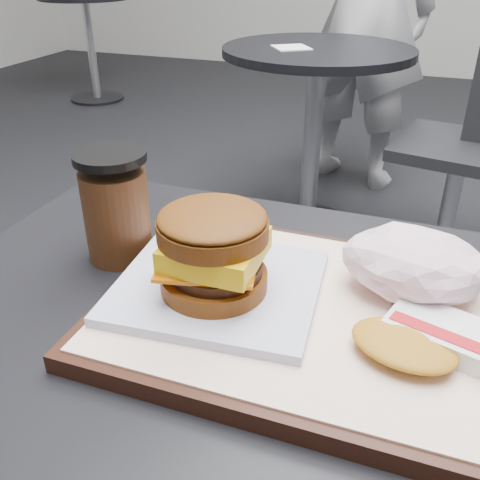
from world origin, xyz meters
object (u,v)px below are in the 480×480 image
at_px(crumpled_wrapper, 415,264).
at_px(coffee_cup, 116,210).
at_px(serving_tray, 309,315).
at_px(breakfast_sandwich, 215,259).
at_px(patron, 368,3).
at_px(hash_brown, 426,338).
at_px(neighbor_table, 315,102).

distance_m(crumpled_wrapper, coffee_cup, 0.32).
height_order(serving_tray, coffee_cup, coffee_cup).
distance_m(breakfast_sandwich, patron, 2.28).
relative_size(serving_tray, hash_brown, 2.91).
relative_size(serving_tray, breakfast_sandwich, 1.87).
height_order(breakfast_sandwich, coffee_cup, coffee_cup).
bearing_deg(coffee_cup, neighbor_table, 94.37).
xyz_separation_m(serving_tray, crumpled_wrapper, (0.08, 0.06, 0.04)).
height_order(serving_tray, patron, patron).
distance_m(breakfast_sandwich, hash_brown, 0.19).
relative_size(serving_tray, coffee_cup, 3.07).
distance_m(hash_brown, neighbor_table, 1.70).
bearing_deg(coffee_cup, hash_brown, -12.39).
bearing_deg(neighbor_table, coffee_cup, -85.63).
xyz_separation_m(serving_tray, patron, (-0.28, 2.26, 0.06)).
xyz_separation_m(crumpled_wrapper, coffee_cup, (-0.32, -0.01, 0.01)).
bearing_deg(hash_brown, neighbor_table, 105.55).
bearing_deg(hash_brown, breakfast_sandwich, 176.42).
relative_size(hash_brown, crumpled_wrapper, 0.98).
bearing_deg(coffee_cup, serving_tray, -11.82).
bearing_deg(hash_brown, crumpled_wrapper, 101.81).
relative_size(serving_tray, patron, 0.23).
height_order(coffee_cup, neighbor_table, coffee_cup).
relative_size(breakfast_sandwich, coffee_cup, 1.64).
distance_m(breakfast_sandwich, neighbor_table, 1.66).
bearing_deg(breakfast_sandwich, hash_brown, -3.58).
bearing_deg(hash_brown, serving_tray, 166.34).
bearing_deg(crumpled_wrapper, neighbor_table, 105.75).
xyz_separation_m(hash_brown, coffee_cup, (-0.33, 0.07, 0.03)).
relative_size(neighbor_table, patron, 0.45).
distance_m(serving_tray, crumpled_wrapper, 0.11).
bearing_deg(patron, neighbor_table, 100.75).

